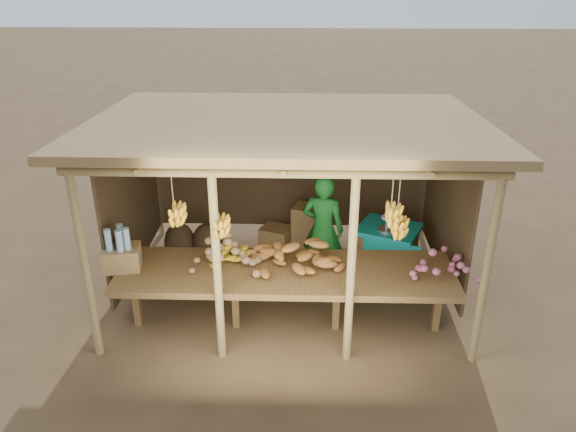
{
  "coord_description": "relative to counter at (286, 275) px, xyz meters",
  "views": [
    {
      "loc": [
        0.19,
        -6.57,
        4.11
      ],
      "look_at": [
        0.0,
        0.0,
        1.05
      ],
      "focal_mm": 35.0,
      "sensor_mm": 36.0,
      "label": 1
    }
  ],
  "objects": [
    {
      "name": "counter",
      "position": [
        0.0,
        0.0,
        0.0
      ],
      "size": [
        3.9,
        1.05,
        0.8
      ],
      "color": "brown",
      "rests_on": "ground"
    },
    {
      "name": "tarp_crate",
      "position": [
        1.38,
        1.32,
        -0.35
      ],
      "size": [
        1.0,
        0.95,
        0.94
      ],
      "color": "brown",
      "rests_on": "ground"
    },
    {
      "name": "bottle_box",
      "position": [
        -1.9,
        0.0,
        0.26
      ],
      "size": [
        0.47,
        0.4,
        0.53
      ],
      "color": "olive",
      "rests_on": "counter"
    },
    {
      "name": "onion_heap",
      "position": [
        1.73,
        -0.03,
        0.24
      ],
      "size": [
        0.92,
        0.63,
        0.36
      ],
      "primitive_type": null,
      "rotation": [
        0.0,
        0.0,
        0.14
      ],
      "color": "#B1566F",
      "rests_on": "counter"
    },
    {
      "name": "stall_structure",
      "position": [
        0.0,
        0.93,
        1.18
      ],
      "size": [
        4.7,
        3.5,
        2.43
      ],
      "color": "#99824E",
      "rests_on": "ground"
    },
    {
      "name": "vendor",
      "position": [
        0.46,
        1.11,
        0.04
      ],
      "size": [
        0.65,
        0.51,
        1.56
      ],
      "primitive_type": "imported",
      "rotation": [
        0.0,
        0.0,
        2.88
      ],
      "color": "#176822",
      "rests_on": "ground"
    },
    {
      "name": "ground",
      "position": [
        -0.0,
        0.95,
        -0.74
      ],
      "size": [
        60.0,
        60.0,
        0.0
      ],
      "primitive_type": "plane",
      "color": "brown",
      "rests_on": "ground"
    },
    {
      "name": "potato_heap",
      "position": [
        -0.72,
        0.08,
        0.24
      ],
      "size": [
        0.91,
        0.58,
        0.36
      ],
      "primitive_type": null,
      "rotation": [
        0.0,
        0.0,
        -0.06
      ],
      "color": "#91704B",
      "rests_on": "counter"
    },
    {
      "name": "sweet_potato_heap",
      "position": [
        0.14,
        0.08,
        0.24
      ],
      "size": [
        1.21,
        1.0,
        0.36
      ],
      "primitive_type": null,
      "rotation": [
        0.0,
        0.0,
        0.43
      ],
      "color": "#9E6028",
      "rests_on": "counter"
    },
    {
      "name": "carton_stack",
      "position": [
        0.12,
        1.98,
        -0.43
      ],
      "size": [
        1.03,
        0.49,
        0.71
      ],
      "color": "olive",
      "rests_on": "ground"
    },
    {
      "name": "burlap_sacks",
      "position": [
        -1.43,
        1.76,
        -0.47
      ],
      "size": [
        0.87,
        0.46,
        0.62
      ],
      "color": "#463520",
      "rests_on": "ground"
    },
    {
      "name": "tomato_basin",
      "position": [
        -1.9,
        0.11,
        0.15
      ],
      "size": [
        0.39,
        0.39,
        0.2
      ],
      "rotation": [
        0.0,
        0.0,
        -0.08
      ],
      "color": "navy",
      "rests_on": "counter"
    },
    {
      "name": "banana_pile",
      "position": [
        -0.6,
        0.17,
        0.23
      ],
      "size": [
        0.58,
        0.38,
        0.35
      ],
      "primitive_type": null,
      "rotation": [
        0.0,
        0.0,
        0.09
      ],
      "color": "gold",
      "rests_on": "counter"
    }
  ]
}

